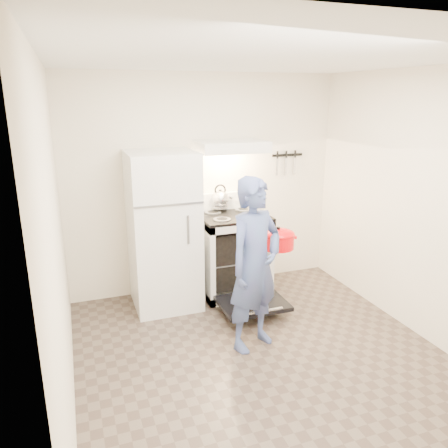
{
  "coord_description": "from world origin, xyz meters",
  "views": [
    {
      "loc": [
        -1.47,
        -2.98,
        2.25
      ],
      "look_at": [
        -0.05,
        1.0,
        1.0
      ],
      "focal_mm": 35.0,
      "sensor_mm": 36.0,
      "label": 1
    }
  ],
  "objects_px": {
    "person": "(255,265)",
    "dutch_oven": "(278,241)",
    "tea_kettle": "(220,198)",
    "stove_body": "(233,255)",
    "refrigerator": "(163,231)"
  },
  "relations": [
    {
      "from": "tea_kettle",
      "to": "stove_body",
      "type": "bearing_deg",
      "value": -70.36
    },
    {
      "from": "refrigerator",
      "to": "dutch_oven",
      "type": "height_order",
      "value": "refrigerator"
    },
    {
      "from": "refrigerator",
      "to": "person",
      "type": "distance_m",
      "value": 1.26
    },
    {
      "from": "stove_body",
      "to": "dutch_oven",
      "type": "distance_m",
      "value": 0.96
    },
    {
      "from": "tea_kettle",
      "to": "person",
      "type": "bearing_deg",
      "value": -96.2
    },
    {
      "from": "person",
      "to": "dutch_oven",
      "type": "distance_m",
      "value": 0.48
    },
    {
      "from": "stove_body",
      "to": "tea_kettle",
      "type": "xyz_separation_m",
      "value": [
        -0.08,
        0.22,
        0.65
      ]
    },
    {
      "from": "person",
      "to": "stove_body",
      "type": "bearing_deg",
      "value": 56.26
    },
    {
      "from": "dutch_oven",
      "to": "stove_body",
      "type": "bearing_deg",
      "value": 99.47
    },
    {
      "from": "tea_kettle",
      "to": "person",
      "type": "xyz_separation_m",
      "value": [
        -0.15,
        -1.36,
        -0.31
      ]
    },
    {
      "from": "refrigerator",
      "to": "dutch_oven",
      "type": "xyz_separation_m",
      "value": [
        0.95,
        -0.82,
        0.04
      ]
    },
    {
      "from": "refrigerator",
      "to": "tea_kettle",
      "type": "relative_size",
      "value": 5.46
    },
    {
      "from": "tea_kettle",
      "to": "person",
      "type": "distance_m",
      "value": 1.4
    },
    {
      "from": "stove_body",
      "to": "tea_kettle",
      "type": "bearing_deg",
      "value": 109.64
    },
    {
      "from": "refrigerator",
      "to": "tea_kettle",
      "type": "distance_m",
      "value": 0.81
    }
  ]
}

